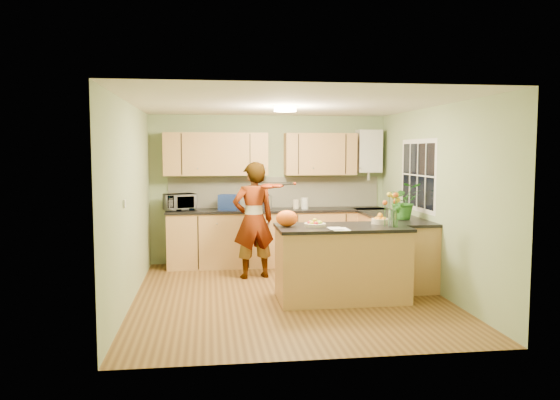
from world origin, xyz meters
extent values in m
plane|color=#563618|center=(0.00, 0.00, 0.00)|extent=(4.50, 4.50, 0.00)
cube|color=silver|center=(0.00, 0.00, 2.50)|extent=(4.00, 4.50, 0.02)
cube|color=gray|center=(0.00, 2.25, 1.25)|extent=(4.00, 0.02, 2.50)
cube|color=gray|center=(0.00, -2.25, 1.25)|extent=(4.00, 0.02, 2.50)
cube|color=gray|center=(-2.00, 0.00, 1.25)|extent=(0.02, 4.50, 2.50)
cube|color=gray|center=(2.00, 0.00, 1.25)|extent=(0.02, 4.50, 2.50)
cube|color=#A26B41|center=(0.10, 1.95, 0.45)|extent=(3.60, 0.60, 0.90)
cube|color=black|center=(0.10, 1.94, 0.92)|extent=(3.64, 0.62, 0.04)
cube|color=#A26B41|center=(1.70, 0.85, 0.45)|extent=(0.60, 2.20, 0.90)
cube|color=black|center=(1.69, 0.85, 0.92)|extent=(0.62, 2.24, 0.04)
cube|color=silver|center=(0.10, 2.23, 1.20)|extent=(3.60, 0.02, 0.52)
cube|color=#A26B41|center=(-0.90, 2.08, 1.85)|extent=(1.70, 0.34, 0.70)
cube|color=#A26B41|center=(0.85, 2.08, 1.85)|extent=(1.20, 0.34, 0.70)
cube|color=silver|center=(1.70, 2.09, 1.90)|extent=(0.40, 0.30, 0.72)
cylinder|color=silver|center=(1.70, 2.09, 1.50)|extent=(0.06, 0.06, 0.20)
cube|color=silver|center=(1.99, 0.60, 1.55)|extent=(0.01, 1.30, 1.05)
cube|color=black|center=(1.99, 0.60, 1.55)|extent=(0.01, 1.18, 0.92)
cube|color=silver|center=(-1.99, -0.60, 1.30)|extent=(0.02, 0.09, 0.09)
cylinder|color=#FFEABF|center=(0.00, 0.30, 2.46)|extent=(0.30, 0.30, 0.06)
cylinder|color=silver|center=(0.00, 0.30, 2.49)|extent=(0.10, 0.10, 0.02)
cube|color=#A26B41|center=(0.65, -0.29, 0.46)|extent=(1.62, 0.81, 0.91)
cube|color=black|center=(0.65, -0.29, 0.93)|extent=(1.66, 0.85, 0.04)
cylinder|color=beige|center=(0.30, -0.29, 0.97)|extent=(0.27, 0.27, 0.04)
cylinder|color=beige|center=(1.20, -0.14, 0.98)|extent=(0.22, 0.22, 0.07)
cylinder|color=silver|center=(1.25, -0.47, 1.06)|extent=(0.11, 0.11, 0.21)
ellipsoid|color=#FF6215|center=(-0.05, -0.24, 1.05)|extent=(0.33, 0.30, 0.21)
cube|color=white|center=(0.55, -0.59, 0.96)|extent=(0.21, 0.28, 0.01)
imported|color=#E1B089|center=(-0.37, 1.07, 0.87)|extent=(0.71, 0.54, 1.74)
imported|color=silver|center=(-1.49, 1.96, 1.07)|extent=(0.57, 0.47, 0.27)
cube|color=navy|center=(-0.70, 1.94, 1.07)|extent=(0.37, 0.32, 0.25)
cylinder|color=silver|center=(-0.06, 1.99, 1.05)|extent=(0.16, 0.16, 0.22)
sphere|color=black|center=(-0.06, 1.99, 1.20)|extent=(0.08, 0.08, 0.08)
cylinder|color=beige|center=(0.42, 1.96, 1.02)|extent=(0.10, 0.10, 0.15)
cylinder|color=silver|center=(0.56, 1.91, 1.03)|extent=(0.12, 0.12, 0.19)
imported|color=#2D7025|center=(1.70, 0.36, 1.20)|extent=(0.52, 0.47, 0.52)
camera|label=1|loc=(-1.03, -6.99, 1.90)|focal=35.00mm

